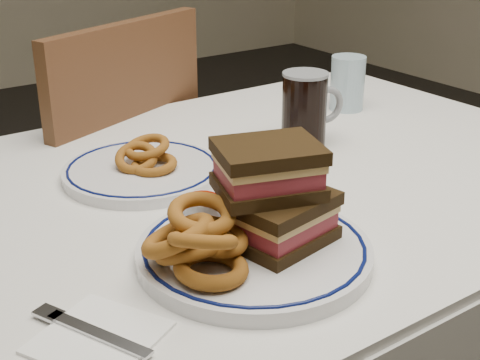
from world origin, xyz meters
TOP-DOWN VIEW (x-y plane):
  - dining_table at (0.00, 0.00)m, footprint 1.27×0.87m
  - chair_far at (-0.05, 0.52)m, footprint 0.56×0.56m
  - main_plate at (-0.15, -0.22)m, footprint 0.30×0.30m
  - reuben_sandwich at (-0.12, -0.22)m, footprint 0.16×0.14m
  - onion_rings_main at (-0.23, -0.22)m, footprint 0.14×0.13m
  - ketchup_ramekin at (-0.16, -0.12)m, footprint 0.06×0.06m
  - beer_mug at (0.17, 0.06)m, footprint 0.12×0.08m
  - water_glass at (0.39, 0.18)m, footprint 0.07×0.07m
  - far_plate at (-0.14, 0.10)m, footprint 0.26×0.26m
  - onion_rings_far at (-0.13, 0.10)m, footprint 0.10×0.11m
  - napkin_fork at (-0.38, -0.26)m, footprint 0.16×0.16m

SIDE VIEW (x-z plane):
  - chair_far at x=-0.05m, z-range 0.04..0.98m
  - dining_table at x=0.00m, z-range 0.27..1.02m
  - napkin_fork at x=-0.38m, z-range 0.75..0.76m
  - far_plate at x=-0.14m, z-range 0.75..0.77m
  - main_plate at x=-0.15m, z-range 0.75..0.77m
  - onion_rings_far at x=-0.13m, z-range 0.76..0.81m
  - ketchup_ramekin at x=-0.16m, z-range 0.77..0.80m
  - onion_rings_main at x=-0.23m, z-range 0.76..0.85m
  - water_glass at x=0.39m, z-range 0.75..0.86m
  - beer_mug at x=0.17m, z-range 0.75..0.89m
  - reuben_sandwich at x=-0.12m, z-range 0.77..0.90m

